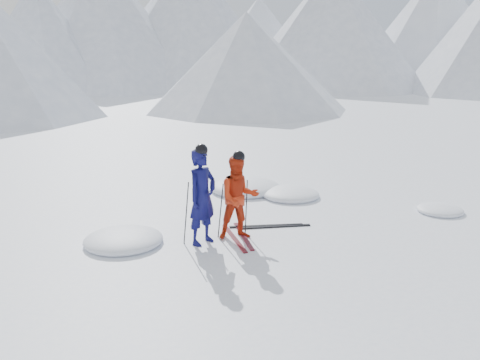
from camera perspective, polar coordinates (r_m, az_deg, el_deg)
ground at (r=12.47m, az=8.73°, el=-4.13°), size 160.00×160.00×0.00m
mountain_range at (r=46.11m, az=-17.76°, el=17.02°), size 106.15×62.94×15.53m
skier_blue at (r=10.42m, az=-4.26°, el=-1.92°), size 0.84×0.67×1.99m
skier_red at (r=10.71m, az=-0.13°, el=-1.99°), size 1.05×0.94×1.79m
pole_blue_left at (r=10.50m, az=-6.06°, el=-3.73°), size 0.13×0.09×1.33m
pole_blue_right at (r=10.84m, az=-3.76°, el=-3.10°), size 0.13×0.08×1.33m
pole_red_left at (r=10.84m, az=-2.19°, el=-3.46°), size 0.12×0.09×1.19m
pole_red_right at (r=11.08m, az=0.71°, el=-3.06°), size 0.12×0.08×1.19m
ski_worn_left at (r=10.92m, az=-0.65°, el=-6.54°), size 0.62×1.64×0.03m
ski_worn_right at (r=11.05m, az=0.39°, el=-6.29°), size 0.73×1.61×0.03m
ski_loose_a at (r=11.69m, az=2.97°, el=-5.15°), size 1.54×0.88×0.03m
ski_loose_b at (r=11.64m, az=3.82°, el=-5.25°), size 1.57×0.82×0.03m
snow_lumps at (r=13.38m, az=0.75°, el=-2.68°), size 8.73×6.01×0.45m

